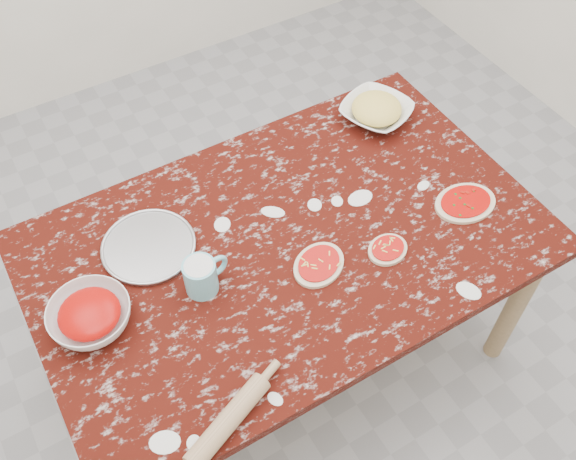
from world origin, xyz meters
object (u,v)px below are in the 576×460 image
at_px(pizza_tray, 149,247).
at_px(rolling_pin, 228,421).
at_px(cheese_bowl, 376,112).
at_px(sauce_bowl, 91,316).
at_px(flour_mug, 202,276).
at_px(worktable, 288,255).

relative_size(pizza_tray, rolling_pin, 1.03).
xyz_separation_m(cheese_bowl, rolling_pin, (-1.00, -0.76, -0.00)).
bearing_deg(pizza_tray, rolling_pin, -94.15).
relative_size(pizza_tray, cheese_bowl, 1.18).
bearing_deg(sauce_bowl, flour_mug, -8.58).
xyz_separation_m(worktable, pizza_tray, (-0.39, 0.19, 0.09)).
distance_m(pizza_tray, sauce_bowl, 0.30).
height_order(cheese_bowl, rolling_pin, cheese_bowl).
bearing_deg(cheese_bowl, worktable, -150.33).
relative_size(worktable, rolling_pin, 5.71).
bearing_deg(rolling_pin, flour_mug, 72.58).
bearing_deg(sauce_bowl, pizza_tray, 34.80).
relative_size(sauce_bowl, rolling_pin, 0.84).
xyz_separation_m(pizza_tray, sauce_bowl, (-0.24, -0.17, 0.03)).
bearing_deg(pizza_tray, cheese_bowl, 7.68).
height_order(worktable, sauce_bowl, sauce_bowl).
bearing_deg(pizza_tray, sauce_bowl, -145.20).
xyz_separation_m(sauce_bowl, cheese_bowl, (1.20, 0.30, -0.01)).
height_order(worktable, rolling_pin, rolling_pin).
bearing_deg(sauce_bowl, worktable, -2.28).
bearing_deg(cheese_bowl, sauce_bowl, -166.08).
distance_m(sauce_bowl, rolling_pin, 0.50).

